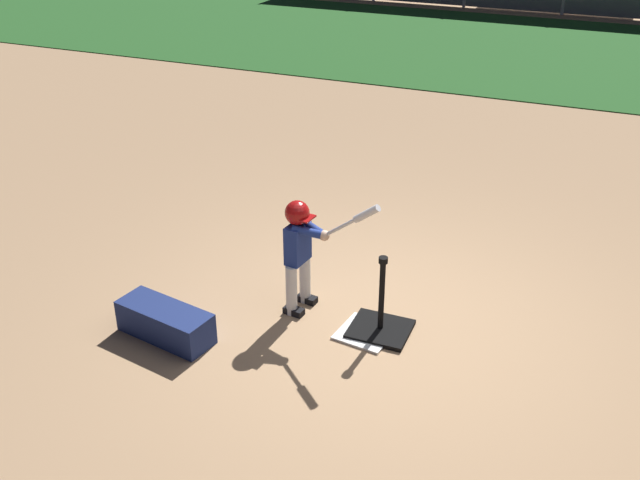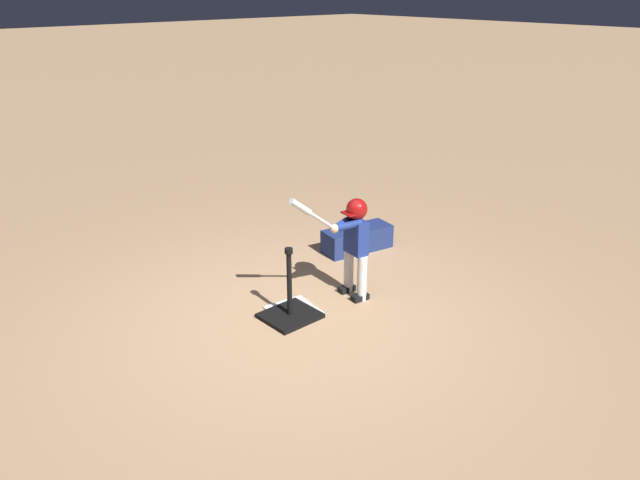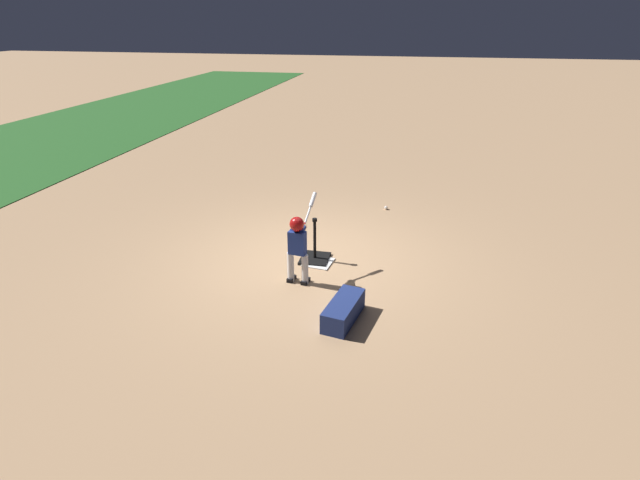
% 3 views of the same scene
% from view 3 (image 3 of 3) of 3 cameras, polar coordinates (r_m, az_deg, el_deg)
% --- Properties ---
extents(ground_plane, '(90.00, 90.00, 0.00)m').
position_cam_3_polar(ground_plane, '(8.15, -1.37, -2.21)').
color(ground_plane, tan).
extents(home_plate, '(0.50, 0.50, 0.02)m').
position_cam_3_polar(home_plate, '(8.03, -0.22, -2.57)').
color(home_plate, white).
rests_on(home_plate, ground_plane).
extents(batting_tee, '(0.50, 0.45, 0.72)m').
position_cam_3_polar(batting_tee, '(8.10, -0.60, -1.73)').
color(batting_tee, black).
rests_on(batting_tee, ground_plane).
extents(batter_child, '(0.87, 0.34, 1.19)m').
position_cam_3_polar(batter_child, '(7.21, -2.51, -0.11)').
color(batter_child, silver).
rests_on(batter_child, ground_plane).
extents(baseball, '(0.07, 0.07, 0.07)m').
position_cam_3_polar(baseball, '(10.33, 7.56, 3.68)').
color(baseball, white).
rests_on(baseball, ground_plane).
extents(equipment_bag, '(0.89, 0.47, 0.28)m').
position_cam_3_polar(equipment_bag, '(6.54, 2.69, -8.06)').
color(equipment_bag, navy).
rests_on(equipment_bag, ground_plane).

